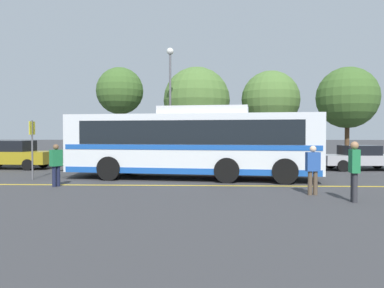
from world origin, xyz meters
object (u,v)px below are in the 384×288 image
parked_car_2 (235,155)px  tree_3 (271,100)px  pedestrian_0 (313,167)px  pedestrian_2 (354,168)px  parked_car_3 (360,157)px  tree_1 (347,98)px  parked_car_1 (130,156)px  tree_2 (120,91)px  transit_bus (192,142)px  street_lamp (170,88)px  tree_0 (197,101)px  parked_car_0 (13,155)px  bus_stop_sign (32,142)px  pedestrian_1 (56,163)px

parked_car_2 → tree_3: size_ratio=0.70×
pedestrian_0 → pedestrian_2: pedestrian_2 is taller
parked_car_2 → parked_car_3: (6.69, 0.14, -0.11)m
pedestrian_0 → tree_1: bearing=59.5°
parked_car_1 → tree_2: size_ratio=0.67×
transit_bus → street_lamp: size_ratio=1.52×
parked_car_3 → tree_3: size_ratio=0.67×
pedestrian_0 → parked_car_1: bearing=125.0°
parked_car_2 → tree_0: 8.12m
pedestrian_0 → tree_2: size_ratio=0.23×
tree_1 → tree_2: tree_2 is taller
parked_car_2 → tree_1: tree_1 is taller
parked_car_0 → parked_car_1: 6.53m
tree_3 → transit_bus: bearing=-115.8°
bus_stop_sign → street_lamp: size_ratio=0.34×
parked_car_3 → pedestrian_2: size_ratio=2.49×
tree_0 → tree_1: size_ratio=1.11×
parked_car_0 → tree_0: size_ratio=0.68×
parked_car_1 → street_lamp: 5.29m
pedestrian_2 → tree_2: 19.57m
pedestrian_1 → parked_car_3: bearing=-29.1°
parked_car_1 → tree_2: (-1.97, 6.04, 4.32)m
tree_0 → tree_2: (-5.52, -0.36, 0.66)m
transit_bus → parked_car_0: transit_bus is taller
parked_car_3 → bus_stop_sign: bus_stop_sign is taller
pedestrian_0 → tree_1: 13.52m
transit_bus → tree_2: tree_2 is taller
parked_car_1 → pedestrian_1: (-1.24, -7.26, 0.18)m
parked_car_0 → pedestrian_2: bearing=-119.0°
street_lamp → tree_3: bearing=26.3°
parked_car_3 → transit_bus: bearing=-66.7°
tree_2 → tree_0: bearing=3.7°
parked_car_3 → bus_stop_sign: size_ratio=1.71×
transit_bus → tree_1: (9.43, 7.71, 2.62)m
pedestrian_0 → parked_car_3: bearing=54.0°
parked_car_2 → tree_0: tree_0 is taller
parked_car_3 → parked_car_1: bearing=-94.0°
pedestrian_2 → tree_3: tree_3 is taller
parked_car_0 → pedestrian_0: parked_car_0 is taller
transit_bus → pedestrian_2: transit_bus is taller
parked_car_0 → parked_car_1: (6.51, 0.40, -0.07)m
parked_car_1 → tree_3: bearing=121.6°
transit_bus → pedestrian_0: bearing=-129.3°
parked_car_0 → parked_car_2: size_ratio=1.03×
pedestrian_1 → pedestrian_0: bearing=-65.6°
pedestrian_2 → parked_car_2: bearing=21.4°
parked_car_2 → street_lamp: street_lamp is taller
tree_3 → parked_car_0: bearing=-157.3°
street_lamp → parked_car_3: bearing=-16.1°
parked_car_1 → tree_2: bearing=-164.6°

